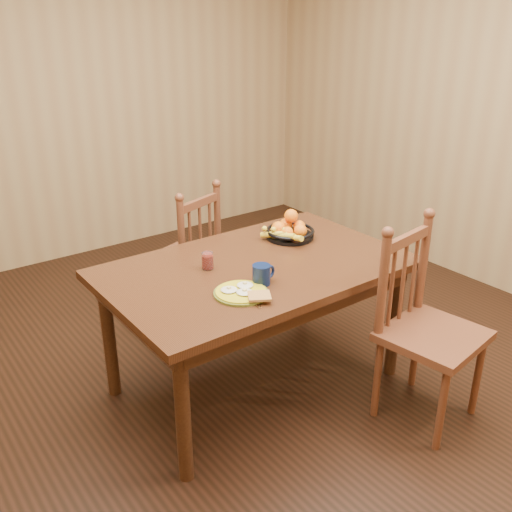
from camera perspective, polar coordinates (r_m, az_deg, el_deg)
room at (r=2.84m, az=0.00°, el=10.25°), size 4.52×5.02×2.72m
dining_table at (r=3.07m, az=0.00°, el=-2.32°), size 1.60×1.00×0.75m
chair_far at (r=3.82m, az=-7.20°, el=-0.33°), size 0.56×0.55×0.97m
chair_near at (r=3.05m, az=16.63°, el=-6.98°), size 0.53×0.51×1.04m
breakfast_plate at (r=2.71m, az=-1.41°, el=-3.64°), size 0.26×0.31×0.04m
fork at (r=2.67m, az=-0.63°, el=-4.33°), size 0.04×0.18×0.00m
spoon at (r=2.71m, az=-2.77°, el=-3.85°), size 0.06×0.15×0.01m
coffee_mug at (r=2.80m, az=0.62°, el=-1.82°), size 0.13×0.09×0.10m
juice_glass at (r=2.98m, az=-4.86°, el=-0.53°), size 0.06×0.06×0.09m
fruit_bowl at (r=3.38m, az=3.36°, el=2.55°), size 0.32×0.32×0.17m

